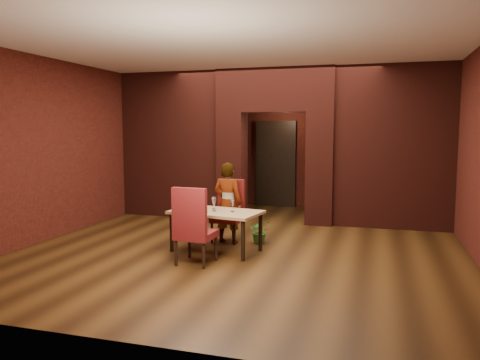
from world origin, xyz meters
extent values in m
plane|color=#402710|center=(0.00, 0.00, 0.00)|extent=(8.00, 8.00, 0.00)
cube|color=silver|center=(0.00, 0.00, 3.20)|extent=(7.00, 8.00, 0.04)
cube|color=maroon|center=(0.00, 4.00, 1.60)|extent=(7.00, 0.04, 3.20)
cube|color=maroon|center=(0.00, -4.00, 1.60)|extent=(7.00, 0.04, 3.20)
cube|color=maroon|center=(-3.50, 0.00, 1.60)|extent=(0.04, 8.00, 3.20)
cube|color=maroon|center=(3.50, 0.00, 1.60)|extent=(0.04, 8.00, 3.20)
cube|color=maroon|center=(-0.95, 2.00, 1.15)|extent=(0.55, 0.55, 2.30)
cube|color=maroon|center=(0.95, 2.00, 1.15)|extent=(0.55, 0.55, 2.30)
cube|color=maroon|center=(0.00, 2.00, 2.75)|extent=(2.45, 0.55, 0.90)
cube|color=maroon|center=(-2.36, 2.00, 1.60)|extent=(2.28, 0.35, 3.20)
cube|color=maroon|center=(2.36, 2.00, 1.60)|extent=(2.28, 0.35, 3.20)
cube|color=#9B4B2D|center=(-0.95, 1.71, 0.55)|extent=(0.40, 0.03, 0.50)
cube|color=black|center=(-0.40, 3.94, 1.05)|extent=(0.90, 0.08, 2.10)
cube|color=black|center=(-0.40, 3.90, 1.05)|extent=(1.02, 0.04, 2.22)
cube|color=tan|center=(-0.37, -0.71, 0.33)|extent=(1.51, 1.01, 0.66)
cube|color=maroon|center=(-0.41, -0.02, 0.54)|extent=(0.51, 0.51, 1.07)
cube|color=maroon|center=(-0.42, -1.43, 0.57)|extent=(0.55, 0.55, 1.14)
imported|color=white|center=(-0.37, -0.10, 0.70)|extent=(0.54, 0.39, 1.39)
cube|color=white|center=(-0.63, -0.91, 0.66)|extent=(0.35, 0.28, 0.00)
cylinder|color=#B7B6BD|center=(-0.85, -0.76, 0.77)|extent=(0.18, 0.18, 0.22)
cylinder|color=silver|center=(-0.73, -0.52, 0.81)|extent=(0.07, 0.07, 0.30)
imported|color=#2E7028|center=(0.17, 0.02, 0.21)|extent=(0.47, 0.45, 0.41)
camera|label=1|loc=(2.08, -7.63, 1.95)|focal=35.00mm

